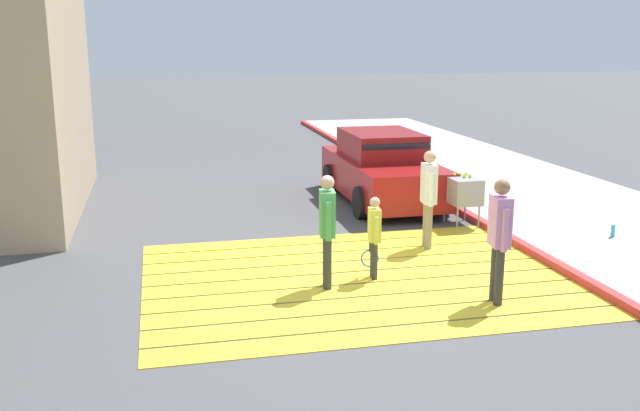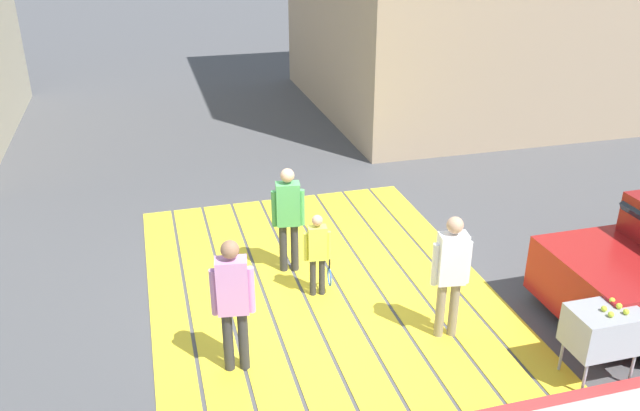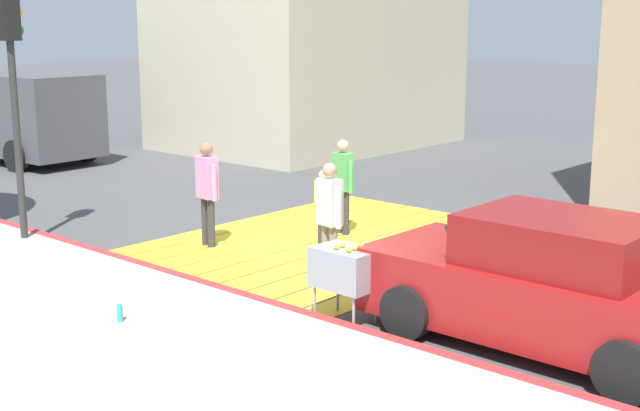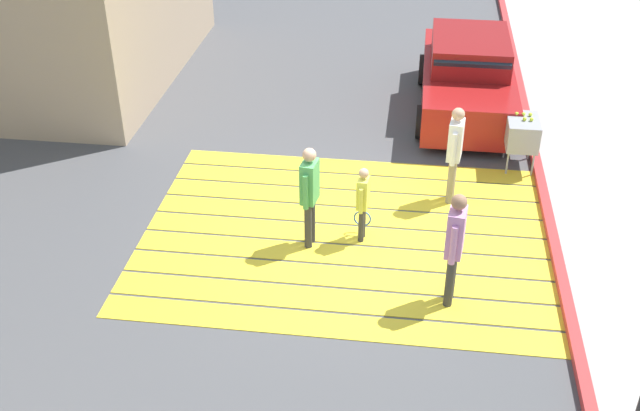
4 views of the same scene
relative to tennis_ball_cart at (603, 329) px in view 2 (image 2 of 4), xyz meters
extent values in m
plane|color=#4C4C4F|center=(2.90, 2.63, -0.70)|extent=(120.00, 120.00, 0.00)
cube|color=yellow|center=(2.90, 0.43, -0.69)|extent=(6.40, 0.50, 0.01)
cube|color=yellow|center=(2.90, 0.98, -0.69)|extent=(6.40, 0.50, 0.01)
cube|color=yellow|center=(2.90, 1.53, -0.69)|extent=(6.40, 0.50, 0.01)
cube|color=yellow|center=(2.90, 2.08, -0.69)|extent=(6.40, 0.50, 0.01)
cube|color=yellow|center=(2.90, 2.63, -0.69)|extent=(6.40, 0.50, 0.01)
cube|color=yellow|center=(2.90, 3.18, -0.69)|extent=(6.40, 0.50, 0.01)
cube|color=yellow|center=(2.90, 3.73, -0.69)|extent=(6.40, 0.50, 0.01)
cube|color=yellow|center=(2.90, 4.28, -0.69)|extent=(6.40, 0.50, 0.01)
cube|color=yellow|center=(2.90, 4.83, -0.69)|extent=(6.40, 0.50, 0.01)
cylinder|color=black|center=(1.78, -0.94, -0.37)|extent=(0.22, 0.66, 0.66)
cube|color=#99999E|center=(0.00, 0.00, 0.00)|extent=(0.56, 0.80, 0.50)
cylinder|color=#99999E|center=(0.22, 0.32, -0.47)|extent=(0.04, 0.04, 0.45)
cylinder|color=#99999E|center=(-0.22, 0.32, -0.47)|extent=(0.04, 0.04, 0.45)
cylinder|color=#99999E|center=(0.22, -0.32, -0.47)|extent=(0.04, 0.04, 0.45)
cylinder|color=#99999E|center=(-0.22, -0.32, -0.47)|extent=(0.04, 0.04, 0.45)
sphere|color=#CCE033|center=(-0.12, -0.15, 0.29)|extent=(0.07, 0.07, 0.07)
sphere|color=#CCE033|center=(0.00, -0.15, 0.29)|extent=(0.07, 0.07, 0.07)
sphere|color=#CCE033|center=(0.12, -0.15, 0.29)|extent=(0.07, 0.07, 0.07)
sphere|color=#CCE033|center=(-0.12, 0.05, 0.29)|extent=(0.07, 0.07, 0.07)
sphere|color=#CCE033|center=(0.00, 0.05, 0.29)|extent=(0.07, 0.07, 0.07)
cylinder|color=gray|center=(1.26, 1.44, -0.29)|extent=(0.12, 0.12, 0.82)
cylinder|color=gray|center=(1.23, 1.27, -0.29)|extent=(0.12, 0.12, 0.82)
cube|color=white|center=(1.24, 1.36, 0.46)|extent=(0.27, 0.38, 0.68)
sphere|color=tan|center=(1.24, 1.36, 0.92)|extent=(0.21, 0.21, 0.21)
cylinder|color=white|center=(1.27, 1.56, 0.39)|extent=(0.09, 0.09, 0.58)
cylinder|color=white|center=(1.22, 1.15, 0.39)|extent=(0.09, 0.09, 0.58)
cylinder|color=#333338|center=(3.44, 3.03, -0.30)|extent=(0.12, 0.12, 0.80)
cylinder|color=#333338|center=(3.42, 2.86, -0.30)|extent=(0.12, 0.12, 0.80)
cube|color=#4CA559|center=(3.43, 2.95, 0.43)|extent=(0.27, 0.38, 0.67)
sphere|color=tan|center=(3.43, 2.95, 0.89)|extent=(0.21, 0.21, 0.21)
cylinder|color=#4CA559|center=(3.46, 3.15, 0.37)|extent=(0.09, 0.09, 0.57)
cylinder|color=#4CA559|center=(3.40, 2.75, 0.37)|extent=(0.09, 0.09, 0.57)
cylinder|color=#333338|center=(1.31, 4.18, -0.28)|extent=(0.12, 0.12, 0.83)
cylinder|color=#333338|center=(1.28, 4.00, -0.28)|extent=(0.12, 0.12, 0.83)
cube|color=#D18CC6|center=(1.29, 4.09, 0.48)|extent=(0.28, 0.39, 0.69)
sphere|color=#9E7051|center=(1.29, 4.09, 0.96)|extent=(0.22, 0.22, 0.22)
cylinder|color=#D18CC6|center=(1.32, 4.30, 0.41)|extent=(0.09, 0.09, 0.59)
cylinder|color=#D18CC6|center=(1.26, 3.88, 0.41)|extent=(0.09, 0.09, 0.59)
cylinder|color=#333338|center=(2.65, 2.78, -0.40)|extent=(0.09, 0.09, 0.60)
cylinder|color=#333338|center=(2.63, 2.65, -0.40)|extent=(0.09, 0.09, 0.60)
cube|color=#D8D84C|center=(2.64, 2.71, 0.16)|extent=(0.19, 0.28, 0.50)
sphere|color=tan|center=(2.64, 2.71, 0.51)|extent=(0.16, 0.16, 0.16)
cylinder|color=#D8D84C|center=(2.66, 2.87, 0.11)|extent=(0.07, 0.07, 0.43)
cylinder|color=#D8D84C|center=(2.62, 2.55, 0.11)|extent=(0.07, 0.07, 0.43)
cylinder|color=black|center=(2.65, 2.53, -0.18)|extent=(0.03, 0.03, 0.28)
torus|color=blue|center=(2.65, 2.53, -0.43)|extent=(0.28, 0.06, 0.28)
camera|label=1|loc=(5.75, 12.62, 2.90)|focal=39.91mm
camera|label=2|loc=(-5.15, 4.82, 4.46)|focal=36.64mm
camera|label=3|loc=(-7.97, -6.67, 3.04)|focal=48.55mm
camera|label=4|loc=(1.99, 12.81, 6.32)|focal=43.58mm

